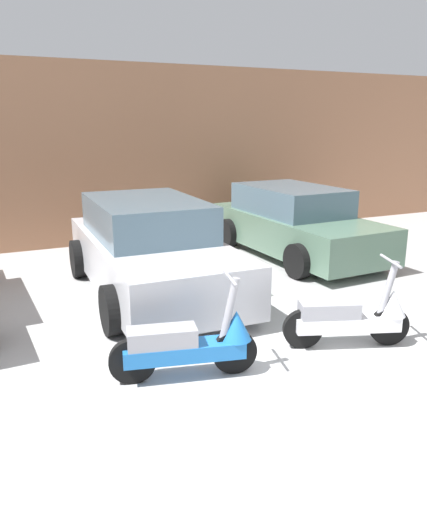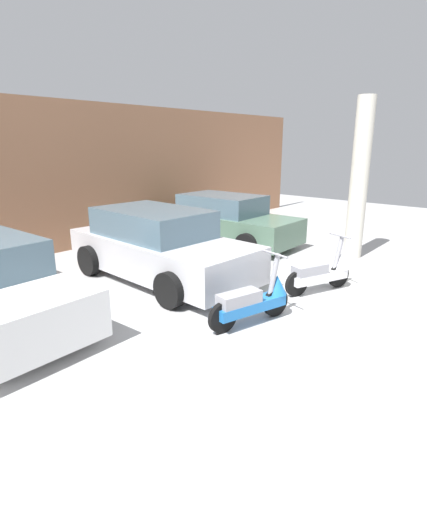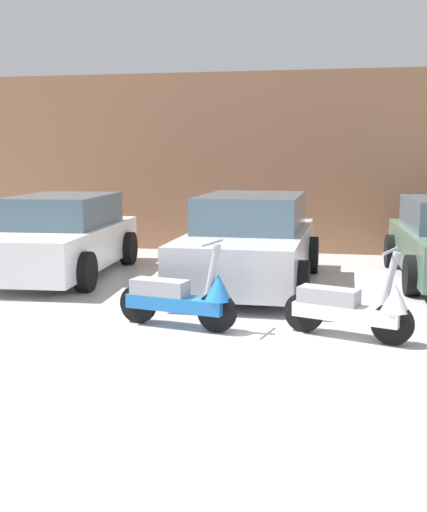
# 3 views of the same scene
# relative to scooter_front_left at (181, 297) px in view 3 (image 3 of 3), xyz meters

# --- Properties ---
(ground_plane) EXTENTS (28.00, 28.00, 0.00)m
(ground_plane) POSITION_rel_scooter_front_left_xyz_m (0.74, -1.15, -0.39)
(ground_plane) COLOR #B2B2B2
(wall_back) EXTENTS (19.60, 0.12, 3.85)m
(wall_back) POSITION_rel_scooter_front_left_xyz_m (0.74, 6.44, 1.54)
(wall_back) COLOR #9E6B4C
(wall_back) RESTS_ON ground_plane
(scooter_front_left) EXTENTS (1.55, 0.67, 1.09)m
(scooter_front_left) POSITION_rel_scooter_front_left_xyz_m (0.00, 0.00, 0.00)
(scooter_front_left) COLOR black
(scooter_front_left) RESTS_ON ground_plane
(scooter_front_right) EXTENTS (1.47, 0.77, 1.07)m
(scooter_front_right) POSITION_rel_scooter_front_left_xyz_m (2.04, -0.10, -0.01)
(scooter_front_right) COLOR black
(scooter_front_right) RESTS_ON ground_plane
(car_rear_left) EXTENTS (2.16, 4.20, 1.40)m
(car_rear_left) POSITION_rel_scooter_front_left_xyz_m (-2.92, 3.07, 0.28)
(car_rear_left) COLOR white
(car_rear_left) RESTS_ON ground_plane
(car_rear_center) EXTENTS (2.14, 4.33, 1.46)m
(car_rear_center) POSITION_rel_scooter_front_left_xyz_m (0.47, 2.82, 0.31)
(car_rear_center) COLOR #B7B7BC
(car_rear_center) RESTS_ON ground_plane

